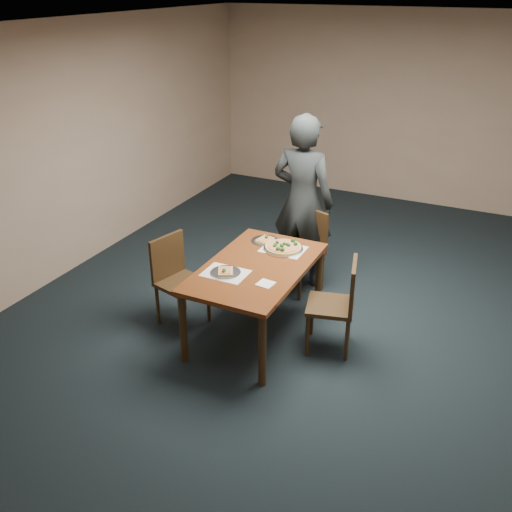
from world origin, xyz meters
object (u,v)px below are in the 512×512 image
at_px(dining_table, 256,274).
at_px(diner, 303,201).
at_px(slice_plate_far, 265,240).
at_px(chair_far, 305,245).
at_px(slice_plate_near, 225,272).
at_px(chair_left, 176,275).
at_px(pizza_pan, 283,247).
at_px(chair_right, 339,301).

bearing_deg(dining_table, diner, 91.21).
bearing_deg(slice_plate_far, chair_far, 67.55).
bearing_deg(diner, slice_plate_far, 82.35).
xyz_separation_m(diner, slice_plate_far, (-0.13, -0.70, -0.20)).
bearing_deg(slice_plate_near, chair_left, 167.81).
height_order(chair_left, diner, diner).
bearing_deg(slice_plate_far, pizza_pan, -21.38).
bearing_deg(chair_right, chair_left, -95.83).
relative_size(chair_right, slice_plate_near, 3.25).
xyz_separation_m(chair_left, pizza_pan, (0.91, 0.56, 0.26)).
bearing_deg(slice_plate_near, slice_plate_far, 87.81).
relative_size(chair_left, pizza_pan, 2.31).
distance_m(chair_left, slice_plate_near, 0.70).
relative_size(pizza_pan, slice_plate_near, 1.41).
distance_m(slice_plate_near, slice_plate_far, 0.79).
xyz_separation_m(chair_left, chair_right, (1.61, 0.23, 0.00)).
relative_size(chair_far, chair_right, 1.00).
relative_size(diner, slice_plate_far, 6.88).
bearing_deg(chair_left, dining_table, -67.11).
bearing_deg(diner, chair_right, 128.64).
bearing_deg(slice_plate_near, pizza_pan, 68.34).
relative_size(chair_right, slice_plate_far, 3.25).
distance_m(chair_left, diner, 1.63).
distance_m(chair_right, pizza_pan, 0.81).
bearing_deg(chair_right, pizza_pan, -128.89).
bearing_deg(chair_left, slice_plate_far, -31.15).
distance_m(dining_table, pizza_pan, 0.46).
relative_size(diner, pizza_pan, 4.88).
relative_size(dining_table, chair_left, 1.65).
bearing_deg(diner, dining_table, 93.86).
bearing_deg(chair_far, diner, 148.13).
relative_size(chair_far, slice_plate_near, 3.25).
distance_m(chair_right, diner, 1.46).
relative_size(slice_plate_near, slice_plate_far, 1.00).
xyz_separation_m(pizza_pan, slice_plate_near, (-0.28, -0.69, -0.01)).
xyz_separation_m(slice_plate_near, slice_plate_far, (0.03, 0.79, -0.00)).
height_order(chair_left, pizza_pan, chair_left).
bearing_deg(chair_far, chair_left, -104.22).
bearing_deg(pizza_pan, diner, 98.34).
xyz_separation_m(dining_table, slice_plate_near, (-0.18, -0.26, 0.11)).
height_order(dining_table, slice_plate_far, slice_plate_far).
distance_m(diner, slice_plate_far, 0.74).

